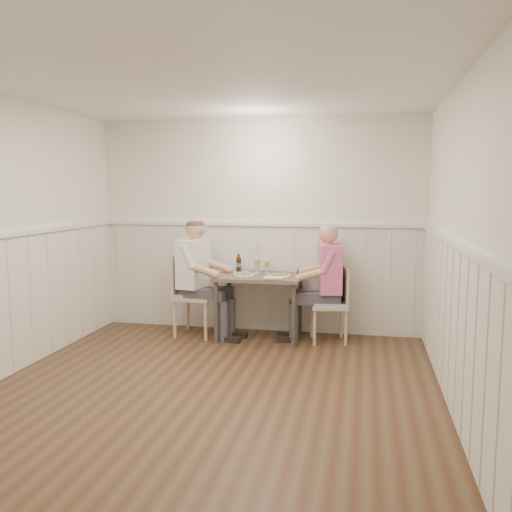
{
  "coord_description": "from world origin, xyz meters",
  "views": [
    {
      "loc": [
        1.28,
        -4.27,
        1.73
      ],
      "look_at": [
        0.09,
        1.64,
        1.0
      ],
      "focal_mm": 38.0,
      "sensor_mm": 36.0,
      "label": 1
    }
  ],
  "objects_px": {
    "chair_right": "(333,301)",
    "grass_vase": "(255,258)",
    "beer_bottle": "(239,264)",
    "diner_cream": "(197,287)",
    "chair_left": "(191,292)",
    "dining_table": "(259,283)",
    "man_in_pink": "(326,291)"
  },
  "relations": [
    {
      "from": "beer_bottle",
      "to": "grass_vase",
      "type": "bearing_deg",
      "value": 28.33
    },
    {
      "from": "diner_cream",
      "to": "grass_vase",
      "type": "bearing_deg",
      "value": 29.76
    },
    {
      "from": "diner_cream",
      "to": "chair_left",
      "type": "bearing_deg",
      "value": 158.25
    },
    {
      "from": "chair_left",
      "to": "diner_cream",
      "type": "xyz_separation_m",
      "value": [
        0.09,
        -0.03,
        0.07
      ]
    },
    {
      "from": "chair_left",
      "to": "dining_table",
      "type": "bearing_deg",
      "value": 1.06
    },
    {
      "from": "man_in_pink",
      "to": "grass_vase",
      "type": "bearing_deg",
      "value": 163.52
    },
    {
      "from": "dining_table",
      "to": "chair_right",
      "type": "xyz_separation_m",
      "value": [
        0.86,
        0.03,
        -0.18
      ]
    },
    {
      "from": "dining_table",
      "to": "man_in_pink",
      "type": "bearing_deg",
      "value": 3.54
    },
    {
      "from": "diner_cream",
      "to": "beer_bottle",
      "type": "xyz_separation_m",
      "value": [
        0.44,
        0.26,
        0.25
      ]
    },
    {
      "from": "beer_bottle",
      "to": "diner_cream",
      "type": "bearing_deg",
      "value": -149.66
    },
    {
      "from": "chair_left",
      "to": "grass_vase",
      "type": "relative_size",
      "value": 2.74
    },
    {
      "from": "dining_table",
      "to": "beer_bottle",
      "type": "xyz_separation_m",
      "value": [
        -0.3,
        0.21,
        0.2
      ]
    },
    {
      "from": "chair_left",
      "to": "man_in_pink",
      "type": "height_order",
      "value": "man_in_pink"
    },
    {
      "from": "diner_cream",
      "to": "beer_bottle",
      "type": "distance_m",
      "value": 0.57
    },
    {
      "from": "chair_right",
      "to": "grass_vase",
      "type": "xyz_separation_m",
      "value": [
        -0.97,
        0.28,
        0.44
      ]
    },
    {
      "from": "chair_left",
      "to": "grass_vase",
      "type": "height_order",
      "value": "grass_vase"
    },
    {
      "from": "diner_cream",
      "to": "beer_bottle",
      "type": "relative_size",
      "value": 6.43
    },
    {
      "from": "chair_left",
      "to": "beer_bottle",
      "type": "relative_size",
      "value": 4.34
    },
    {
      "from": "man_in_pink",
      "to": "beer_bottle",
      "type": "xyz_separation_m",
      "value": [
        -1.07,
        0.16,
        0.27
      ]
    },
    {
      "from": "dining_table",
      "to": "grass_vase",
      "type": "height_order",
      "value": "grass_vase"
    },
    {
      "from": "man_in_pink",
      "to": "beer_bottle",
      "type": "distance_m",
      "value": 1.12
    },
    {
      "from": "dining_table",
      "to": "chair_right",
      "type": "height_order",
      "value": "chair_right"
    },
    {
      "from": "diner_cream",
      "to": "grass_vase",
      "type": "relative_size",
      "value": 4.06
    },
    {
      "from": "chair_right",
      "to": "grass_vase",
      "type": "relative_size",
      "value": 2.46
    },
    {
      "from": "chair_right",
      "to": "chair_left",
      "type": "height_order",
      "value": "chair_left"
    },
    {
      "from": "beer_bottle",
      "to": "grass_vase",
      "type": "relative_size",
      "value": 0.63
    },
    {
      "from": "beer_bottle",
      "to": "grass_vase",
      "type": "xyz_separation_m",
      "value": [
        0.18,
        0.1,
        0.06
      ]
    },
    {
      "from": "man_in_pink",
      "to": "grass_vase",
      "type": "relative_size",
      "value": 3.92
    },
    {
      "from": "chair_right",
      "to": "beer_bottle",
      "type": "height_order",
      "value": "beer_bottle"
    },
    {
      "from": "grass_vase",
      "to": "chair_right",
      "type": "bearing_deg",
      "value": -15.84
    },
    {
      "from": "diner_cream",
      "to": "man_in_pink",
      "type": "bearing_deg",
      "value": 3.69
    },
    {
      "from": "dining_table",
      "to": "diner_cream",
      "type": "distance_m",
      "value": 0.75
    }
  ]
}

